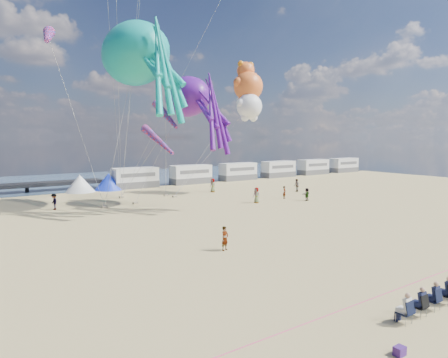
% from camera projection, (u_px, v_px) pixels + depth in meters
% --- Properties ---
extents(ground, '(120.00, 120.00, 0.00)m').
position_uv_depth(ground, '(305.00, 267.00, 23.10)').
color(ground, '#CFB977').
rests_on(ground, ground).
extents(water, '(120.00, 120.00, 0.00)m').
position_uv_depth(water, '(68.00, 181.00, 68.03)').
color(water, '#39546E').
rests_on(water, ground).
extents(motorhome_0, '(6.60, 2.50, 3.00)m').
position_uv_depth(motorhome_0, '(135.00, 178.00, 59.02)').
color(motorhome_0, silver).
rests_on(motorhome_0, ground).
extents(motorhome_1, '(6.60, 2.50, 3.00)m').
position_uv_depth(motorhome_1, '(191.00, 174.00, 64.41)').
color(motorhome_1, silver).
rests_on(motorhome_1, ground).
extents(motorhome_2, '(6.60, 2.50, 3.00)m').
position_uv_depth(motorhome_2, '(238.00, 172.00, 69.80)').
color(motorhome_2, silver).
rests_on(motorhome_2, ground).
extents(motorhome_3, '(6.60, 2.50, 3.00)m').
position_uv_depth(motorhome_3, '(278.00, 169.00, 75.18)').
color(motorhome_3, silver).
rests_on(motorhome_3, ground).
extents(motorhome_4, '(6.60, 2.50, 3.00)m').
position_uv_depth(motorhome_4, '(313.00, 167.00, 80.57)').
color(motorhome_4, silver).
rests_on(motorhome_4, ground).
extents(motorhome_5, '(6.60, 2.50, 3.00)m').
position_uv_depth(motorhome_5, '(344.00, 165.00, 85.95)').
color(motorhome_5, silver).
rests_on(motorhome_5, ground).
extents(tent_white, '(4.00, 4.00, 2.40)m').
position_uv_depth(tent_white, '(80.00, 183.00, 54.52)').
color(tent_white, white).
rests_on(tent_white, ground).
extents(tent_blue, '(4.00, 4.00, 2.40)m').
position_uv_depth(tent_blue, '(109.00, 182.00, 56.79)').
color(tent_blue, '#1933CC').
rests_on(tent_blue, ground).
extents(spectator_row, '(6.10, 0.90, 1.30)m').
position_uv_depth(spectator_row, '(433.00, 295.00, 17.32)').
color(spectator_row, black).
rests_on(spectator_row, ground).
extents(cooler_purple, '(0.40, 0.30, 0.32)m').
position_uv_depth(cooler_purple, '(400.00, 351.00, 13.74)').
color(cooler_purple, '#411D6F').
rests_on(cooler_purple, ground).
extents(rope_line, '(34.00, 0.03, 0.03)m').
position_uv_depth(rope_line, '(382.00, 295.00, 19.01)').
color(rope_line, '#F2338C').
rests_on(rope_line, ground).
extents(standing_person, '(0.67, 0.54, 1.62)m').
position_uv_depth(standing_person, '(225.00, 238.00, 26.44)').
color(standing_person, tan).
rests_on(standing_person, ground).
extents(beachgoer_0, '(0.60, 0.75, 1.79)m').
position_uv_depth(beachgoer_0, '(257.00, 195.00, 45.55)').
color(beachgoer_0, '#7F6659').
rests_on(beachgoer_0, ground).
extents(beachgoer_1, '(0.86, 1.02, 1.77)m').
position_uv_depth(beachgoer_1, '(297.00, 185.00, 54.73)').
color(beachgoer_1, '#7F6659').
rests_on(beachgoer_1, ground).
extents(beachgoer_2, '(0.71, 0.88, 1.69)m').
position_uv_depth(beachgoer_2, '(54.00, 202.00, 41.25)').
color(beachgoer_2, '#7F6659').
rests_on(beachgoer_2, ground).
extents(beachgoer_4, '(0.94, 0.52, 1.51)m').
position_uv_depth(beachgoer_4, '(307.00, 194.00, 47.15)').
color(beachgoer_4, '#7F6659').
rests_on(beachgoer_4, ground).
extents(beachgoer_5, '(1.45, 1.11, 1.53)m').
position_uv_depth(beachgoer_5, '(284.00, 192.00, 48.81)').
color(beachgoer_5, '#7F6659').
rests_on(beachgoer_5, ground).
extents(beachgoer_6, '(0.60, 0.77, 1.87)m').
position_uv_depth(beachgoer_6, '(213.00, 185.00, 54.68)').
color(beachgoer_6, '#7F6659').
rests_on(beachgoer_6, ground).
extents(sandbag_a, '(0.50, 0.35, 0.22)m').
position_uv_depth(sandbag_a, '(105.00, 207.00, 42.48)').
color(sandbag_a, gray).
rests_on(sandbag_a, ground).
extents(sandbag_b, '(0.50, 0.35, 0.22)m').
position_uv_depth(sandbag_b, '(135.00, 203.00, 44.93)').
color(sandbag_b, gray).
rests_on(sandbag_b, ground).
extents(sandbag_c, '(0.50, 0.35, 0.22)m').
position_uv_depth(sandbag_c, '(175.00, 197.00, 49.79)').
color(sandbag_c, gray).
rests_on(sandbag_c, ground).
extents(sandbag_d, '(0.50, 0.35, 0.22)m').
position_uv_depth(sandbag_d, '(166.00, 195.00, 50.82)').
color(sandbag_d, gray).
rests_on(sandbag_d, ground).
extents(sandbag_e, '(0.50, 0.35, 0.22)m').
position_uv_depth(sandbag_e, '(121.00, 197.00, 49.28)').
color(sandbag_e, gray).
rests_on(sandbag_e, ground).
extents(kite_octopus_teal, '(8.49, 12.62, 13.30)m').
position_uv_depth(kite_octopus_teal, '(135.00, 54.00, 42.58)').
color(kite_octopus_teal, '#10AA9F').
extents(kite_octopus_purple, '(6.35, 10.25, 10.89)m').
position_uv_depth(kite_octopus_purple, '(187.00, 97.00, 44.15)').
color(kite_octopus_purple, '#581288').
extents(kite_panda, '(4.71, 4.52, 5.77)m').
position_uv_depth(kite_panda, '(249.00, 106.00, 52.39)').
color(kite_panda, white).
extents(kite_teddy_orange, '(5.99, 5.82, 6.70)m').
position_uv_depth(kite_teddy_orange, '(248.00, 86.00, 53.02)').
color(kite_teddy_orange, orange).
extents(windsock_left, '(2.54, 6.24, 6.15)m').
position_uv_depth(windsock_left, '(48.00, 36.00, 35.73)').
color(windsock_left, red).
extents(windsock_mid, '(1.69, 6.92, 6.85)m').
position_uv_depth(windsock_mid, '(166.00, 115.00, 44.22)').
color(windsock_mid, red).
extents(windsock_right, '(1.84, 5.41, 5.33)m').
position_uv_depth(windsock_right, '(158.00, 141.00, 39.87)').
color(windsock_right, red).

